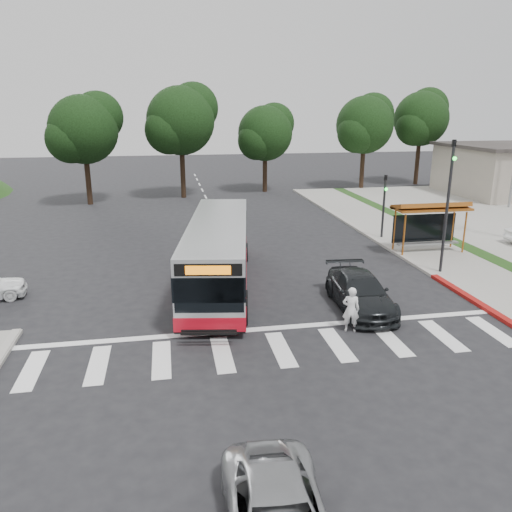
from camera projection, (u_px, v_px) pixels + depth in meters
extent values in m
plane|color=black|center=(255.00, 297.00, 21.68)|extent=(140.00, 140.00, 0.00)
cube|color=gray|center=(406.00, 239.00, 31.09)|extent=(4.00, 40.00, 0.12)
cube|color=#9E9991|center=(376.00, 240.00, 30.74)|extent=(0.30, 40.00, 0.15)
cube|color=maroon|center=(470.00, 298.00, 21.31)|extent=(0.32, 6.00, 0.15)
cube|color=silver|center=(281.00, 349.00, 16.96)|extent=(18.00, 2.60, 0.01)
cylinder|color=#9F541A|center=(404.00, 235.00, 27.01)|extent=(0.10, 0.10, 2.30)
cylinder|color=#9F541A|center=(464.00, 232.00, 27.62)|extent=(0.10, 0.10, 2.30)
cylinder|color=#9F541A|center=(394.00, 230.00, 28.14)|extent=(0.10, 0.10, 2.30)
cylinder|color=#9F541A|center=(453.00, 228.00, 28.75)|extent=(0.10, 0.10, 2.30)
cube|color=#9F541A|center=(431.00, 208.00, 27.51)|extent=(4.20, 1.60, 0.12)
cube|color=#9F541A|center=(431.00, 206.00, 27.52)|extent=(4.20, 1.32, 0.51)
cube|color=black|center=(424.00, 228.00, 28.43)|extent=(3.80, 0.06, 1.60)
cube|color=gray|center=(428.00, 243.00, 28.08)|extent=(3.60, 0.40, 0.08)
cylinder|color=black|center=(447.00, 209.00, 23.81)|extent=(0.14, 0.14, 6.50)
imported|color=black|center=(453.00, 151.00, 23.03)|extent=(0.16, 0.20, 1.00)
sphere|color=#19E533|center=(455.00, 159.00, 22.96)|extent=(0.18, 0.18, 0.18)
cylinder|color=black|center=(384.00, 207.00, 30.77)|extent=(0.14, 0.14, 4.00)
imported|color=black|center=(385.00, 183.00, 30.34)|extent=(0.16, 0.20, 1.00)
sphere|color=#19E533|center=(386.00, 189.00, 30.27)|extent=(0.18, 0.18, 0.18)
cylinder|color=black|center=(362.00, 166.00, 50.17)|extent=(0.44, 0.44, 4.40)
sphere|color=black|center=(365.00, 125.00, 49.04)|extent=(5.60, 5.60, 5.60)
sphere|color=black|center=(373.00, 114.00, 49.74)|extent=(4.20, 4.20, 4.20)
sphere|color=black|center=(357.00, 133.00, 48.41)|extent=(3.92, 3.92, 3.92)
cylinder|color=black|center=(417.00, 162.00, 53.22)|extent=(0.44, 0.44, 4.84)
sphere|color=black|center=(421.00, 119.00, 51.97)|extent=(5.60, 5.60, 5.60)
sphere|color=black|center=(428.00, 108.00, 52.64)|extent=(4.20, 4.20, 4.20)
sphere|color=black|center=(415.00, 127.00, 51.36)|extent=(3.92, 3.92, 3.92)
cylinder|color=black|center=(183.00, 171.00, 45.18)|extent=(0.44, 0.44, 4.84)
sphere|color=black|center=(181.00, 121.00, 43.92)|extent=(6.00, 6.00, 6.00)
sphere|color=black|center=(193.00, 108.00, 44.67)|extent=(4.50, 4.50, 4.50)
sphere|color=black|center=(169.00, 130.00, 43.26)|extent=(4.20, 4.20, 4.20)
cylinder|color=black|center=(265.00, 171.00, 48.56)|extent=(0.44, 0.44, 3.96)
sphere|color=black|center=(265.00, 133.00, 47.53)|extent=(5.20, 5.20, 5.20)
sphere|color=black|center=(274.00, 123.00, 48.19)|extent=(3.90, 3.90, 3.90)
sphere|color=black|center=(257.00, 141.00, 46.94)|extent=(3.64, 3.64, 3.64)
cylinder|color=black|center=(88.00, 178.00, 41.98)|extent=(0.44, 0.44, 4.40)
sphere|color=black|center=(83.00, 130.00, 40.85)|extent=(5.60, 5.60, 5.60)
sphere|color=black|center=(98.00, 117.00, 41.55)|extent=(4.20, 4.20, 4.20)
sphere|color=black|center=(70.00, 139.00, 40.22)|extent=(3.92, 3.92, 3.92)
imported|color=white|center=(351.00, 309.00, 18.12)|extent=(0.71, 0.57, 1.71)
imported|color=black|center=(360.00, 292.00, 20.24)|extent=(2.32, 5.04, 1.43)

